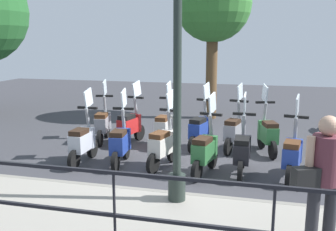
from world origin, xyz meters
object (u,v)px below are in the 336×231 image
(scooter_far_0, at_px, (268,133))
(scooter_far_2, at_px, (200,129))
(scooter_far_1, at_px, (234,130))
(tree_distant, at_px, (213,5))
(lamp_post_near, at_px, (177,86))
(scooter_far_4, at_px, (130,125))
(scooter_near_3, at_px, (163,144))
(scooter_near_1, at_px, (242,150))
(scooter_near_2, at_px, (205,150))
(scooter_near_4, at_px, (121,142))
(pedestrian_with_bag, at_px, (323,174))
(scooter_near_5, at_px, (83,141))
(scooter_far_5, at_px, (103,123))
(scooter_far_3, at_px, (165,126))
(scooter_near_0, at_px, (292,154))

(scooter_far_0, distance_m, scooter_far_2, 1.52)
(scooter_far_1, bearing_deg, tree_distant, 29.89)
(lamp_post_near, height_order, scooter_far_4, lamp_post_near)
(scooter_near_3, distance_m, scooter_far_0, 2.51)
(scooter_near_1, distance_m, scooter_near_2, 0.70)
(tree_distant, distance_m, scooter_near_2, 6.13)
(lamp_post_near, xyz_separation_m, scooter_near_2, (1.56, -0.20, -1.40))
(scooter_near_3, bearing_deg, lamp_post_near, -144.94)
(scooter_far_2, bearing_deg, scooter_far_4, 105.29)
(scooter_near_4, bearing_deg, pedestrian_with_bag, -133.94)
(scooter_near_5, relative_size, scooter_far_0, 1.00)
(lamp_post_near, xyz_separation_m, scooter_far_2, (3.24, 0.15, -1.40))
(scooter_near_2, relative_size, scooter_far_1, 1.00)
(scooter_near_4, relative_size, scooter_near_5, 1.00)
(scooter_near_3, xyz_separation_m, scooter_far_0, (1.46, -2.04, 0.00))
(scooter_near_2, relative_size, scooter_far_5, 1.00)
(scooter_near_3, relative_size, scooter_far_2, 1.00)
(tree_distant, distance_m, scooter_near_3, 5.94)
(scooter_near_3, bearing_deg, pedestrian_with_bag, -123.07)
(scooter_far_0, relative_size, scooter_far_1, 1.00)
(scooter_far_3, bearing_deg, scooter_near_0, -115.53)
(scooter_far_2, bearing_deg, pedestrian_with_bag, -139.54)
(scooter_far_0, bearing_deg, scooter_near_2, 128.33)
(scooter_near_0, xyz_separation_m, scooter_far_2, (1.55, 1.94, 0.00))
(scooter_near_1, relative_size, scooter_near_5, 1.00)
(scooter_near_3, bearing_deg, scooter_far_4, 54.08)
(pedestrian_with_bag, relative_size, scooter_far_3, 1.03)
(scooter_far_3, bearing_deg, scooter_far_4, 98.52)
(scooter_far_4, bearing_deg, pedestrian_with_bag, -124.61)
(scooter_near_4, bearing_deg, scooter_far_4, 6.73)
(scooter_near_2, bearing_deg, scooter_far_3, 48.31)
(scooter_near_3, bearing_deg, scooter_near_2, -88.82)
(scooter_far_1, bearing_deg, scooter_far_4, 105.32)
(scooter_near_3, height_order, scooter_far_4, same)
(tree_distant, relative_size, scooter_near_0, 3.13)
(scooter_near_2, bearing_deg, scooter_far_1, -1.19)
(lamp_post_near, relative_size, scooter_far_0, 2.56)
(scooter_near_3, bearing_deg, scooter_far_1, -26.52)
(scooter_near_1, bearing_deg, scooter_near_4, 90.82)
(scooter_near_4, bearing_deg, scooter_far_3, -24.05)
(lamp_post_near, distance_m, scooter_far_2, 3.53)
(scooter_near_4, bearing_deg, tree_distant, -18.59)
(tree_distant, height_order, scooter_near_3, tree_distant)
(scooter_far_3, relative_size, scooter_far_5, 1.00)
(lamp_post_near, relative_size, scooter_far_5, 2.56)
(scooter_near_1, bearing_deg, scooter_far_3, 51.15)
(tree_distant, xyz_separation_m, scooter_far_2, (-3.60, -0.22, -3.09))
(scooter_near_2, bearing_deg, scooter_near_1, -64.52)
(scooter_near_0, xyz_separation_m, scooter_near_3, (0.08, 2.46, 0.00))
(lamp_post_near, xyz_separation_m, scooter_far_0, (3.23, -1.37, -1.40))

